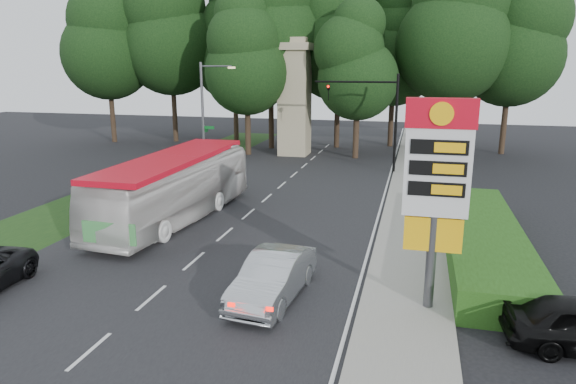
% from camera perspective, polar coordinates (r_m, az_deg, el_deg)
% --- Properties ---
extents(ground, '(120.00, 120.00, 0.00)m').
position_cam_1_polar(ground, '(18.22, -15.69, -11.96)').
color(ground, black).
rests_on(ground, ground).
extents(road_surface, '(14.00, 80.00, 0.02)m').
position_cam_1_polar(road_surface, '(28.53, -3.79, -1.93)').
color(road_surface, black).
rests_on(road_surface, ground).
extents(sidewalk_right, '(3.00, 80.00, 0.12)m').
position_cam_1_polar(sidewalk_right, '(27.21, 13.53, -2.98)').
color(sidewalk_right, gray).
rests_on(sidewalk_right, ground).
extents(grass_verge_left, '(5.00, 50.00, 0.02)m').
position_cam_1_polar(grass_verge_left, '(37.62, -14.84, 1.53)').
color(grass_verge_left, '#193814').
rests_on(grass_verge_left, ground).
extents(hedge, '(3.00, 14.00, 1.20)m').
position_cam_1_polar(hedge, '(23.42, 20.80, -4.90)').
color(hedge, '#214913').
rests_on(hedge, ground).
extents(gas_station_pylon, '(2.10, 0.45, 6.85)m').
position_cam_1_polar(gas_station_pylon, '(16.44, 16.22, 1.62)').
color(gas_station_pylon, '#59595E').
rests_on(gas_station_pylon, ground).
extents(traffic_signal_mast, '(6.10, 0.35, 7.20)m').
position_cam_1_polar(traffic_signal_mast, '(38.32, 9.98, 9.06)').
color(traffic_signal_mast, black).
rests_on(traffic_signal_mast, ground).
extents(streetlight_signs, '(2.75, 0.98, 8.00)m').
position_cam_1_polar(streetlight_signs, '(39.43, -9.18, 8.89)').
color(streetlight_signs, '#59595E').
rests_on(streetlight_signs, ground).
extents(monument, '(3.00, 3.00, 10.05)m').
position_cam_1_polar(monument, '(45.40, 0.74, 10.55)').
color(monument, tan).
rests_on(monument, ground).
extents(tree_far_west, '(8.96, 8.96, 17.60)m').
position_cam_1_polar(tree_far_west, '(56.19, -19.57, 16.13)').
color(tree_far_west, '#2D2116').
rests_on(tree_far_west, ground).
extents(tree_west_mid, '(9.80, 9.80, 19.25)m').
position_cam_1_polar(tree_west_mid, '(55.01, -12.98, 17.67)').
color(tree_west_mid, '#2D2116').
rests_on(tree_west_mid, ground).
extents(tree_west_near, '(8.40, 8.40, 16.50)m').
position_cam_1_polar(tree_west_near, '(54.38, -6.01, 16.21)').
color(tree_west_near, '#2D2116').
rests_on(tree_west_near, ground).
extents(tree_center_left, '(10.08, 10.08, 19.80)m').
position_cam_1_polar(tree_center_left, '(49.17, -1.97, 18.87)').
color(tree_center_left, '#2D2116').
rests_on(tree_center_left, ground).
extents(tree_center_right, '(9.24, 9.24, 18.15)m').
position_cam_1_polar(tree_center_right, '(49.76, 5.70, 17.60)').
color(tree_center_right, '#2D2116').
rests_on(tree_center_right, ground).
extents(tree_east_near, '(8.12, 8.12, 15.95)m').
position_cam_1_polar(tree_east_near, '(51.18, 11.77, 15.78)').
color(tree_east_near, '#2D2116').
rests_on(tree_east_near, ground).
extents(tree_east_mid, '(9.52, 9.52, 18.70)m').
position_cam_1_polar(tree_east_mid, '(47.28, 17.99, 17.62)').
color(tree_east_mid, '#2D2116').
rests_on(tree_east_mid, ground).
extents(tree_far_east, '(8.68, 8.68, 17.05)m').
position_cam_1_polar(tree_far_east, '(49.72, 23.73, 15.77)').
color(tree_far_east, '#2D2116').
rests_on(tree_far_east, ground).
extents(tree_monument_left, '(7.28, 7.28, 14.30)m').
position_cam_1_polar(tree_monument_left, '(45.48, -4.63, 15.01)').
color(tree_monument_left, '#2D2116').
rests_on(tree_monument_left, ground).
extents(tree_monument_right, '(6.72, 6.72, 13.20)m').
position_cam_1_polar(tree_monument_right, '(43.87, 7.82, 14.10)').
color(tree_monument_right, '#2D2116').
rests_on(tree_monument_right, ground).
extents(transit_bus, '(3.78, 12.23, 3.36)m').
position_cam_1_polar(transit_bus, '(26.73, -12.49, 0.37)').
color(transit_bus, silver).
rests_on(transit_bus, ground).
extents(sedan_silver, '(2.13, 4.98, 1.60)m').
position_cam_1_polar(sedan_silver, '(17.67, -1.67, -9.40)').
color(sedan_silver, '#B5B8BD').
rests_on(sedan_silver, ground).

